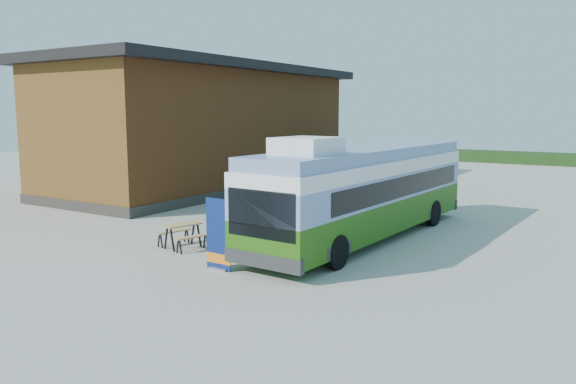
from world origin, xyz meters
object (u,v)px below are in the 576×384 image
Objects in this scene: banner at (218,241)px; picnic_table at (183,230)px; person_b at (298,173)px; bus at (365,189)px; person_a at (260,181)px; slurry_tanker at (377,164)px.

banner reaches higher than picnic_table.
banner is 1.13× the size of person_b.
bus reaches higher than person_a.
person_a is at bearing -124.30° from slurry_tanker.
slurry_tanker is at bearing 102.97° from banner.
slurry_tanker reaches higher than person_b.
slurry_tanker is (-0.82, 18.72, 0.79)m from picnic_table.
bus is 15.08m from slurry_tanker.
slurry_tanker is (3.99, 7.18, 0.59)m from person_a.
banner is 0.33× the size of slurry_tanker.
person_a is (-4.81, 11.54, 0.20)m from picnic_table.
person_b is at bearing 28.24° from person_a.
banner is 1.24× the size of picnic_table.
person_a is 3.71m from person_b.
picnic_table is 0.26× the size of slurry_tanker.
person_b reaches higher than picnic_table.
person_a is at bearing 14.21° from person_b.
picnic_table is at bearing -132.28° from bus.
person_b is at bearing -142.30° from slurry_tanker.
bus is at bearing 75.48° from banner.
person_a is (-9.53, 6.84, -1.05)m from bus.
slurry_tanker reaches higher than person_a.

